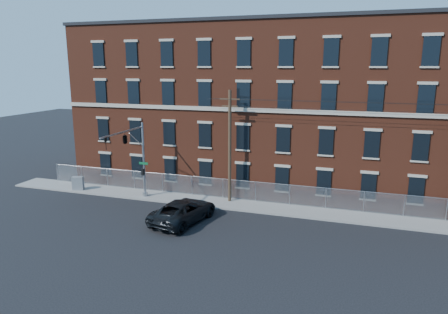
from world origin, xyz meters
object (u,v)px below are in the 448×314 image
pickup_truck (184,211)px  utility_cabinet (78,183)px  utility_pole_near (230,145)px  traffic_signal_mast (130,146)px

pickup_truck → utility_cabinet: pickup_truck is taller
utility_pole_near → pickup_truck: size_ratio=1.56×
pickup_truck → utility_cabinet: bearing=-6.6°
utility_cabinet → traffic_signal_mast: bearing=-34.2°
utility_pole_near → pickup_truck: (-2.07, -5.66, -4.45)m
utility_pole_near → utility_cabinet: utility_pole_near is taller
traffic_signal_mast → utility_cabinet: 8.84m
pickup_truck → utility_cabinet: (-13.20, 4.26, -0.11)m
utility_pole_near → pickup_truck: utility_pole_near is taller
pickup_truck → utility_cabinet: 13.87m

